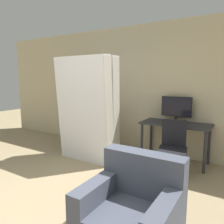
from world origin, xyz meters
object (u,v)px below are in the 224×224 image
at_px(monitor, 176,108).
at_px(office_chair, 172,154).
at_px(mattress_near, 84,110).
at_px(mattress_far, 92,109).
at_px(armchair, 133,213).
at_px(bookshelf, 79,107).

xyz_separation_m(monitor, office_chair, (0.18, -0.77, -0.65)).
bearing_deg(monitor, mattress_near, -145.00).
relative_size(mattress_far, armchair, 2.34).
bearing_deg(bookshelf, mattress_far, -37.54).
height_order(mattress_near, mattress_far, mattress_near).
xyz_separation_m(bookshelf, armchair, (2.76, -2.47, -0.56)).
bearing_deg(mattress_far, office_chair, -0.07).
height_order(office_chair, armchair, office_chair).
distance_m(mattress_near, mattress_far, 0.25).
distance_m(monitor, mattress_near, 1.76).
bearing_deg(mattress_near, office_chair, 8.51).
height_order(mattress_far, armchair, mattress_far).
height_order(bookshelf, mattress_near, mattress_near).
height_order(office_chair, mattress_near, mattress_near).
bearing_deg(monitor, mattress_far, -152.06).
xyz_separation_m(mattress_near, mattress_far, (0.00, 0.25, -0.00)).
bearing_deg(office_chair, armchair, -86.05).
xyz_separation_m(bookshelf, mattress_near, (1.02, -1.03, 0.12)).
relative_size(office_chair, bookshelf, 0.51).
relative_size(bookshelf, armchair, 2.12).
distance_m(monitor, bookshelf, 2.47).
bearing_deg(mattress_far, armchair, -44.15).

